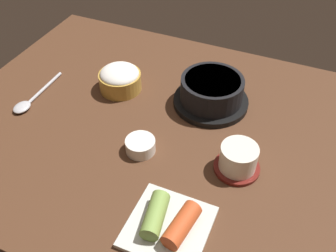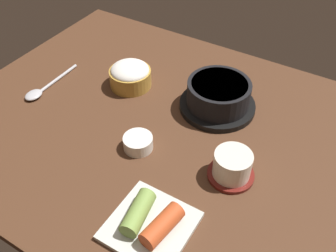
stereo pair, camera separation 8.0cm
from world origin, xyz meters
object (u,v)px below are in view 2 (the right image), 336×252
(banchan_cup_center, at_px, (138,142))
(kimchi_plate, at_px, (150,222))
(tea_cup_with_saucer, at_px, (232,166))
(spoon, at_px, (41,90))
(stone_pot, at_px, (218,96))
(rice_bowl, at_px, (130,75))

(banchan_cup_center, relative_size, kimchi_plate, 0.45)
(tea_cup_with_saucer, xyz_separation_m, spoon, (-0.52, 0.00, -0.02))
(stone_pot, distance_m, rice_bowl, 0.23)
(rice_bowl, bearing_deg, banchan_cup_center, -50.66)
(stone_pot, xyz_separation_m, rice_bowl, (-0.23, -0.03, -0.00))
(tea_cup_with_saucer, bearing_deg, banchan_cup_center, -171.25)
(banchan_cup_center, bearing_deg, kimchi_plate, -49.38)
(tea_cup_with_saucer, height_order, spoon, tea_cup_with_saucer)
(rice_bowl, bearing_deg, tea_cup_with_saucer, -22.51)
(stone_pot, xyz_separation_m, kimchi_plate, (0.04, -0.35, -0.02))
(rice_bowl, distance_m, spoon, 0.23)
(stone_pot, distance_m, tea_cup_with_saucer, 0.21)
(stone_pot, bearing_deg, rice_bowl, -171.67)
(banchan_cup_center, height_order, spoon, banchan_cup_center)
(kimchi_plate, bearing_deg, spoon, 157.69)
(stone_pot, height_order, spoon, stone_pot)
(stone_pot, relative_size, tea_cup_with_saucer, 1.93)
(rice_bowl, height_order, tea_cup_with_saucer, rice_bowl)
(tea_cup_with_saucer, relative_size, banchan_cup_center, 1.48)
(banchan_cup_center, height_order, kimchi_plate, kimchi_plate)
(banchan_cup_center, distance_m, spoon, 0.32)
(stone_pot, relative_size, spoon, 0.99)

